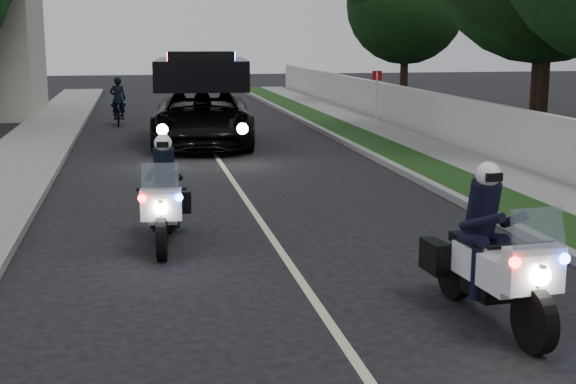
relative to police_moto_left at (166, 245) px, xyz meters
name	(u,v)px	position (x,y,z in m)	size (l,w,h in m)	color
ground	(331,326)	(1.72, -3.94, 0.00)	(120.00, 120.00, 0.00)	black
curb_right	(396,167)	(5.82, 6.06, 0.07)	(0.20, 60.00, 0.15)	gray
grass_verge	(423,166)	(6.52, 6.06, 0.08)	(1.20, 60.00, 0.16)	#193814
sidewalk_right	(472,165)	(7.82, 6.06, 0.08)	(1.40, 60.00, 0.16)	gray
property_wall	(511,137)	(8.82, 6.06, 0.75)	(0.22, 60.00, 1.50)	beige
curb_left	(49,179)	(-2.38, 6.06, 0.07)	(0.20, 60.00, 0.15)	gray
lane_marking	(229,176)	(1.72, 6.06, 0.00)	(0.12, 50.00, 0.01)	#BFB78C
police_moto_left	(166,245)	(0.00, 0.00, 0.00)	(0.72, 2.06, 1.75)	white
police_moto_right	(488,322)	(3.53, -4.17, 0.00)	(0.77, 2.19, 1.86)	white
police_suv	(203,145)	(1.56, 11.53, 0.00)	(2.87, 6.20, 3.02)	black
bicycle	(119,125)	(-1.03, 17.52, 0.00)	(0.60, 1.72, 0.90)	black
cyclist	(119,125)	(-1.03, 17.52, 0.00)	(0.57, 0.38, 1.57)	black
sign_post	(376,131)	(7.72, 13.91, 0.00)	(0.34, 0.34, 2.14)	red
tree_right_c	(539,144)	(11.72, 9.96, 0.00)	(7.10, 7.10, 11.83)	#173410
tree_right_d	(533,142)	(11.69, 10.28, 0.00)	(6.69, 6.69, 11.15)	#174316
tree_right_e	(403,107)	(11.82, 22.99, 0.00)	(5.41, 5.41, 9.02)	#113310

